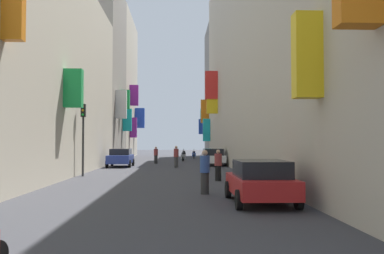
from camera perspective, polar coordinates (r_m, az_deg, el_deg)
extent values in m
plane|color=#38383D|center=(32.73, -3.55, -5.51)|extent=(140.00, 140.00, 0.00)
cube|color=orange|center=(15.89, -22.94, 14.56)|extent=(0.70, 0.41, 2.21)
cube|color=green|center=(22.85, -15.70, 5.04)|extent=(0.93, 0.53, 2.00)
cube|color=gray|center=(45.03, -13.47, 7.05)|extent=(6.00, 10.46, 18.09)
cube|color=green|center=(44.53, -9.00, 3.69)|extent=(0.95, 0.54, 1.96)
cube|color=#19B2BF|center=(46.30, -8.72, 0.96)|extent=(0.96, 0.40, 2.42)
cube|color=white|center=(41.06, -9.53, 3.04)|extent=(1.03, 0.49, 2.71)
cube|color=#BCB29E|center=(56.88, -11.05, 5.23)|extent=(6.00, 13.83, 18.25)
cube|color=purple|center=(53.01, -7.83, 4.25)|extent=(1.08, 0.64, 2.54)
cube|color=blue|center=(59.42, -7.07, 1.21)|extent=(1.35, 0.51, 2.78)
cube|color=purple|center=(53.31, -7.90, -0.08)|extent=(0.86, 0.58, 2.50)
cube|color=blue|center=(59.29, -7.37, 1.04)|extent=(0.74, 0.41, 1.49)
cube|color=#BCB29E|center=(24.66, 15.57, 16.23)|extent=(6.00, 39.31, 19.39)
cube|color=yellow|center=(12.87, 15.25, 9.28)|extent=(0.78, 0.56, 2.48)
cube|color=#BCB29E|center=(49.12, 6.39, 7.42)|extent=(6.00, 11.94, 20.07)
cube|color=red|center=(43.34, 2.63, 5.65)|extent=(1.27, 0.64, 2.86)
cube|color=yellow|center=(43.12, 2.73, 3.35)|extent=(1.12, 0.43, 2.30)
cube|color=#19B2BF|center=(52.51, 1.97, -0.41)|extent=(0.90, 0.56, 2.79)
cube|color=slate|center=(59.11, 4.91, 4.64)|extent=(6.00, 8.75, 17.65)
cube|color=yellow|center=(56.53, 1.70, 2.44)|extent=(0.88, 0.45, 1.93)
cube|color=blue|center=(60.04, 1.40, 0.05)|extent=(1.04, 0.45, 2.13)
cube|color=orange|center=(54.88, 1.74, 2.12)|extent=(1.03, 0.63, 3.03)
cube|color=#19B2BF|center=(61.30, 1.47, 1.33)|extent=(0.74, 0.55, 2.54)
cube|color=navy|center=(34.48, -9.61, -4.27)|extent=(1.74, 3.99, 0.64)
cube|color=black|center=(34.66, -9.56, -3.32)|extent=(1.54, 2.24, 0.50)
cylinder|color=black|center=(33.09, -8.41, -4.93)|extent=(0.18, 0.60, 0.60)
cylinder|color=black|center=(33.32, -11.40, -4.90)|extent=(0.18, 0.60, 0.60)
cylinder|color=black|center=(35.70, -7.94, -4.72)|extent=(0.18, 0.60, 0.60)
cylinder|color=black|center=(35.92, -10.72, -4.69)|extent=(0.18, 0.60, 0.60)
cube|color=#B21E1E|center=(14.14, 9.16, -7.76)|extent=(1.78, 4.00, 0.57)
cube|color=black|center=(13.90, 9.31, -5.57)|extent=(1.57, 2.24, 0.53)
cylinder|color=black|center=(15.33, 4.88, -8.41)|extent=(0.18, 0.60, 0.60)
cylinder|color=black|center=(15.64, 11.45, -8.25)|extent=(0.18, 0.60, 0.60)
cylinder|color=black|center=(12.73, 6.34, -9.72)|extent=(0.18, 0.60, 0.60)
cylinder|color=black|center=(13.11, 14.19, -9.45)|extent=(0.18, 0.60, 0.60)
cube|color=white|center=(36.02, 2.83, -4.26)|extent=(1.78, 4.49, 0.57)
cube|color=black|center=(35.78, 2.86, -3.38)|extent=(1.57, 2.52, 0.54)
cylinder|color=black|center=(37.45, 1.28, -4.61)|extent=(0.18, 0.60, 0.60)
cylinder|color=black|center=(37.60, 4.00, -4.59)|extent=(0.18, 0.60, 0.60)
cylinder|color=black|center=(34.49, 1.57, -4.83)|extent=(0.18, 0.60, 0.60)
cylinder|color=black|center=(34.65, 4.52, -4.82)|extent=(0.18, 0.60, 0.60)
cube|color=black|center=(52.34, -1.11, -3.68)|extent=(0.49, 1.06, 0.45)
cube|color=black|center=(52.53, -1.10, -3.34)|extent=(0.35, 0.58, 0.16)
cylinder|color=#4C4C51|center=(51.81, -1.13, -3.34)|extent=(0.07, 0.28, 0.68)
cylinder|color=black|center=(51.70, -1.14, -3.95)|extent=(0.13, 0.48, 0.48)
cylinder|color=black|center=(52.99, -1.08, -3.90)|extent=(0.13, 0.48, 0.48)
cube|color=#ADADB2|center=(44.19, -1.19, -3.99)|extent=(0.52, 1.20, 0.45)
cube|color=black|center=(44.40, -1.18, -3.59)|extent=(0.36, 0.58, 0.16)
cylinder|color=#4C4C51|center=(43.59, -1.23, -3.59)|extent=(0.08, 0.28, 0.68)
cylinder|color=black|center=(43.46, -1.25, -4.32)|extent=(0.13, 0.49, 0.48)
cylinder|color=black|center=(44.93, -1.14, -4.25)|extent=(0.13, 0.49, 0.48)
cube|color=#2D4CAD|center=(50.89, 0.26, -3.73)|extent=(0.48, 1.05, 0.45)
cube|color=black|center=(51.08, 0.26, -3.38)|extent=(0.34, 0.57, 0.16)
cylinder|color=#4C4C51|center=(50.37, 0.26, -3.38)|extent=(0.07, 0.28, 0.68)
cylinder|color=black|center=(50.26, 0.26, -4.01)|extent=(0.12, 0.48, 0.48)
cylinder|color=black|center=(51.54, 0.26, -3.96)|extent=(0.12, 0.48, 0.48)
cylinder|color=#2E2E2E|center=(39.04, -4.90, -4.38)|extent=(0.37, 0.37, 0.75)
cylinder|color=maroon|center=(39.01, -4.90, -3.40)|extent=(0.44, 0.44, 0.59)
sphere|color=tan|center=(39.01, -4.89, -2.81)|extent=(0.20, 0.20, 0.20)
cylinder|color=#3D3D3D|center=(33.13, -2.15, -4.76)|extent=(0.43, 0.43, 0.82)
cylinder|color=maroon|center=(33.10, -2.15, -3.50)|extent=(0.52, 0.52, 0.65)
sphere|color=tan|center=(33.09, -2.15, -2.75)|extent=(0.22, 0.22, 0.22)
cylinder|color=#2F2F2F|center=(16.38, 1.74, -7.61)|extent=(0.33, 0.33, 0.82)
cylinder|color=#335199|center=(16.33, 1.74, -5.03)|extent=(0.40, 0.40, 0.65)
sphere|color=tan|center=(16.31, 1.74, -3.50)|extent=(0.22, 0.22, 0.22)
cylinder|color=black|center=(21.83, 3.55, -6.25)|extent=(0.45, 0.45, 0.78)
cylinder|color=maroon|center=(21.79, 3.55, -4.42)|extent=(0.53, 0.53, 0.62)
sphere|color=tan|center=(21.77, 3.55, -3.33)|extent=(0.21, 0.21, 0.21)
cylinder|color=#2D2D2D|center=(25.43, -14.49, -2.57)|extent=(0.12, 0.12, 3.46)
cube|color=black|center=(25.50, -14.45, 2.17)|extent=(0.26, 0.26, 0.75)
sphere|color=red|center=(25.38, -14.51, 2.75)|extent=(0.14, 0.14, 0.14)
sphere|color=orange|center=(25.36, -14.52, 2.19)|extent=(0.14, 0.14, 0.14)
sphere|color=green|center=(25.34, -14.52, 1.63)|extent=(0.14, 0.14, 0.14)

